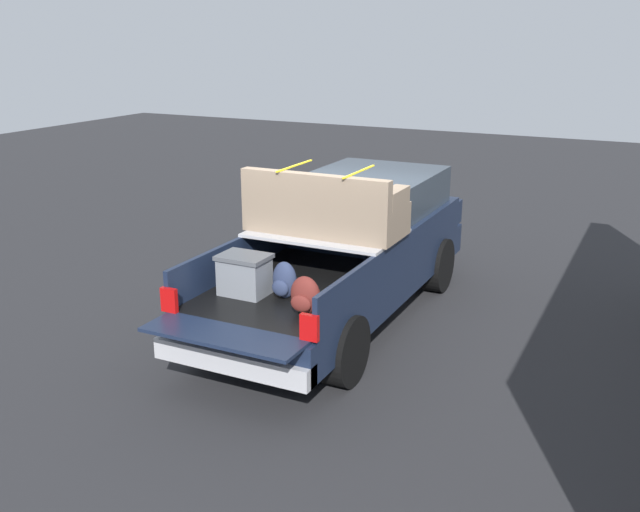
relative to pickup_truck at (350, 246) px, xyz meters
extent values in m
plane|color=#262628|center=(-0.38, 0.00, -0.98)|extent=(40.00, 40.00, 0.00)
cube|color=#162138|center=(-0.38, 0.00, -0.35)|extent=(5.50, 1.92, 0.45)
cube|color=black|center=(-1.58, 0.00, -0.11)|extent=(2.80, 1.80, 0.04)
cube|color=#162138|center=(-1.58, 0.93, 0.12)|extent=(2.80, 0.06, 0.50)
cube|color=#162138|center=(-1.58, -0.93, 0.12)|extent=(2.80, 0.06, 0.50)
cube|color=#162138|center=(-0.21, 0.00, 0.12)|extent=(0.06, 1.80, 0.50)
cube|color=#162138|center=(-3.25, 0.00, -0.11)|extent=(0.55, 1.80, 0.04)
cube|color=#B2B2B7|center=(-0.80, 0.00, 0.39)|extent=(1.25, 1.92, 0.04)
cube|color=#162138|center=(0.97, 0.00, 0.12)|extent=(2.30, 1.92, 0.50)
cube|color=#2D3842|center=(0.87, 0.00, 0.65)|extent=(1.94, 1.76, 0.55)
cube|color=#162138|center=(2.32, 0.00, 0.06)|extent=(0.40, 1.82, 0.38)
cube|color=#B2B2B7|center=(-3.10, 0.00, -0.46)|extent=(0.24, 1.92, 0.24)
cube|color=red|center=(-3.00, 0.88, 0.05)|extent=(0.06, 0.20, 0.28)
cube|color=red|center=(-3.00, -0.88, 0.05)|extent=(0.06, 0.20, 0.28)
cylinder|color=black|center=(1.37, 0.88, -0.56)|extent=(0.84, 0.30, 0.84)
cylinder|color=black|center=(1.37, -0.88, -0.56)|extent=(0.84, 0.30, 0.84)
cylinder|color=black|center=(-2.13, 0.88, -0.56)|extent=(0.84, 0.30, 0.84)
cylinder|color=black|center=(-2.13, -0.88, -0.56)|extent=(0.84, 0.30, 0.84)
cube|color=slate|center=(-2.13, 0.43, 0.13)|extent=(0.40, 0.55, 0.44)
cube|color=#505359|center=(-2.13, 0.43, 0.38)|extent=(0.44, 0.59, 0.05)
ellipsoid|color=#283351|center=(-2.03, -0.06, 0.14)|extent=(0.20, 0.30, 0.44)
ellipsoid|color=#283351|center=(-2.14, -0.06, 0.07)|extent=(0.09, 0.21, 0.20)
ellipsoid|color=maroon|center=(-2.36, -0.51, 0.13)|extent=(0.20, 0.36, 0.43)
ellipsoid|color=maroon|center=(-2.47, -0.51, 0.07)|extent=(0.09, 0.25, 0.19)
cube|color=#84705B|center=(-0.80, 0.00, 0.62)|extent=(0.85, 2.03, 0.42)
cube|color=#84705B|center=(-1.15, 0.00, 1.03)|extent=(0.16, 2.03, 0.40)
cube|color=#84705B|center=(-0.75, 0.91, 0.94)|extent=(0.61, 0.20, 0.22)
cube|color=#84705B|center=(-0.75, -0.92, 0.94)|extent=(0.61, 0.20, 0.22)
cube|color=yellow|center=(-0.80, 0.45, 1.24)|extent=(0.95, 0.03, 0.02)
cube|color=yellow|center=(-0.80, -0.46, 1.24)|extent=(0.95, 0.03, 0.02)
camera|label=1|loc=(-8.99, -3.97, 2.93)|focal=40.45mm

